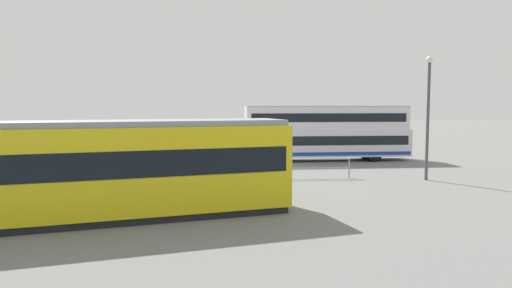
# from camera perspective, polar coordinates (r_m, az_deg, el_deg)

# --- Properties ---
(ground_plane) EXTENTS (160.00, 160.00, 0.00)m
(ground_plane) POSITION_cam_1_polar(r_m,az_deg,el_deg) (31.03, -0.35, -2.52)
(ground_plane) COLOR slate
(double_decker_bus) EXTENTS (12.02, 3.82, 3.91)m
(double_decker_bus) POSITION_cam_1_polar(r_m,az_deg,el_deg) (33.39, 8.57, 1.42)
(double_decker_bus) COLOR silver
(double_decker_bus) RESTS_ON ground
(tram_yellow) EXTENTS (12.50, 4.06, 3.44)m
(tram_yellow) POSITION_cam_1_polar(r_m,az_deg,el_deg) (16.84, -16.95, -2.87)
(tram_yellow) COLOR yellow
(tram_yellow) RESTS_ON ground
(pedestrian_near_railing) EXTENTS (0.44, 0.44, 1.70)m
(pedestrian_near_railing) POSITION_cam_1_polar(r_m,az_deg,el_deg) (24.47, -6.01, -2.22)
(pedestrian_near_railing) COLOR #33384C
(pedestrian_near_railing) RESTS_ON ground
(pedestrian_crossing) EXTENTS (0.36, 0.36, 1.73)m
(pedestrian_crossing) POSITION_cam_1_polar(r_m,az_deg,el_deg) (21.64, 0.33, -3.06)
(pedestrian_crossing) COLOR #4C3F2D
(pedestrian_crossing) RESTS_ON ground
(pedestrian_railing) EXTENTS (8.47, 1.27, 1.08)m
(pedestrian_railing) POSITION_cam_1_polar(r_m,az_deg,el_deg) (24.93, 1.95, -2.61)
(pedestrian_railing) COLOR gray
(pedestrian_railing) RESTS_ON ground
(info_sign) EXTENTS (1.02, 0.12, 2.54)m
(info_sign) POSITION_cam_1_polar(r_m,az_deg,el_deg) (24.10, -5.45, -0.49)
(info_sign) COLOR slate
(info_sign) RESTS_ON ground
(street_lamp) EXTENTS (0.36, 0.36, 6.51)m
(street_lamp) POSITION_cam_1_polar(r_m,az_deg,el_deg) (25.94, 20.45, 4.21)
(street_lamp) COLOR #4C4C51
(street_lamp) RESTS_ON ground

